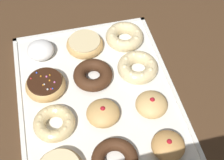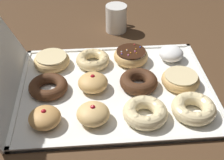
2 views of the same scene
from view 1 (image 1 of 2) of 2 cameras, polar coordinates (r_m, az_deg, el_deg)
name	(u,v)px [view 1 (image 1 of 2)]	position (r m, az deg, el deg)	size (l,w,h in m)	color
ground_plane	(98,100)	(0.94, -2.41, -3.46)	(3.00, 3.00, 0.00)	#4C331E
donut_box	(98,99)	(0.94, -2.42, -3.27)	(0.44, 0.58, 0.01)	white
cruller_donut_0	(125,36)	(1.06, 2.18, 7.56)	(0.12, 0.12, 0.04)	beige
glazed_ring_donut_1	(86,44)	(1.04, -4.58, 6.24)	(0.12, 0.12, 0.03)	tan
powdered_filled_donut_2	(41,50)	(1.04, -12.25, 5.07)	(0.08, 0.08, 0.05)	white
cruller_donut_3	(138,67)	(0.98, 4.47, 2.25)	(0.12, 0.12, 0.04)	beige
chocolate_cake_ring_donut_4	(94,75)	(0.96, -3.11, 0.91)	(0.11, 0.11, 0.04)	#472816
sprinkle_donut_5	(46,85)	(0.95, -11.42, -0.82)	(0.11, 0.11, 0.04)	tan
jelly_filled_donut_6	(152,104)	(0.90, 6.85, -4.22)	(0.09, 0.09, 0.05)	#E5B770
jelly_filled_donut_7	(104,113)	(0.88, -1.36, -5.71)	(0.09, 0.09, 0.05)	tan
cruller_donut_8	(54,123)	(0.88, -9.96, -7.33)	(0.11, 0.11, 0.04)	#EACC8C
jelly_filled_donut_9	(168,146)	(0.84, 9.68, -11.14)	(0.08, 0.08, 0.05)	tan
chocolate_cake_ring_donut_10	(116,160)	(0.82, 0.64, -13.60)	(0.12, 0.12, 0.03)	#472816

